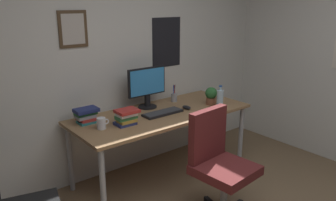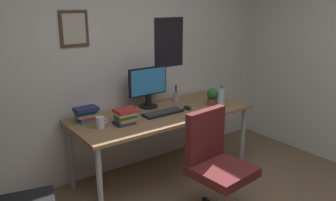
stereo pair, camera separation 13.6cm
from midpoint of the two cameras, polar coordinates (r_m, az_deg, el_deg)
name	(u,v)px [view 1 (the left image)]	position (r m, az deg, el deg)	size (l,w,h in m)	color
wall_back	(111,54)	(3.57, -10.76, 7.79)	(4.40, 0.10, 2.60)	silver
desk	(162,118)	(3.49, -2.15, -3.01)	(1.88, 0.79, 0.72)	#936D47
office_chair	(218,160)	(2.92, 7.14, -9.92)	(0.56, 0.57, 0.95)	#591E1E
monitor	(147,86)	(3.58, -4.67, 2.51)	(0.46, 0.20, 0.43)	black
keyboard	(163,113)	(3.41, -2.05, -2.10)	(0.43, 0.15, 0.03)	black
computer_mouse	(187,107)	(3.57, 2.07, -1.17)	(0.06, 0.11, 0.04)	black
water_bottle	(220,99)	(3.60, 7.74, 0.28)	(0.07, 0.07, 0.25)	silver
coffee_mug_near	(102,123)	(3.08, -12.44, -3.79)	(0.12, 0.08, 0.10)	white
potted_plant	(211,95)	(3.72, 6.26, 0.88)	(0.13, 0.13, 0.20)	brown
pen_cup	(174,97)	(3.83, 0.02, 0.62)	(0.07, 0.07, 0.20)	#9EA0A5
book_stack_left	(86,115)	(3.26, -14.82, -2.43)	(0.22, 0.17, 0.14)	#26727A
book_stack_right	(126,117)	(3.13, -8.31, -2.76)	(0.21, 0.17, 0.15)	navy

